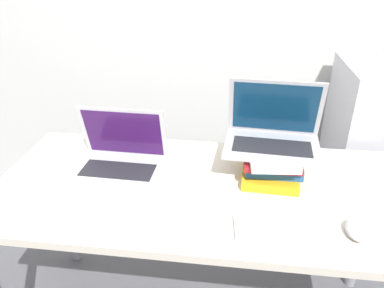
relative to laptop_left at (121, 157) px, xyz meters
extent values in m
cube|color=beige|center=(0.36, -0.09, -0.07)|extent=(1.63, 0.75, 0.03)
cylinder|color=gray|center=(-0.40, 0.23, -0.45)|extent=(0.05, 0.05, 0.74)
cylinder|color=gray|center=(1.11, 0.23, -0.45)|extent=(0.05, 0.05, 0.74)
cube|color=silver|center=(0.00, -0.03, -0.04)|extent=(0.37, 0.26, 0.02)
cube|color=#232328|center=(0.00, -0.04, -0.03)|extent=(0.30, 0.14, 0.00)
cube|color=silver|center=(0.00, 0.06, 0.08)|extent=(0.36, 0.08, 0.24)
cube|color=#381451|center=(0.00, 0.06, 0.08)|extent=(0.33, 0.07, 0.21)
cube|color=gold|center=(0.61, 0.02, -0.03)|extent=(0.23, 0.28, 0.04)
cube|color=#235693|center=(0.62, 0.02, 0.00)|extent=(0.22, 0.20, 0.04)
cube|color=maroon|center=(0.61, 0.02, 0.03)|extent=(0.22, 0.24, 0.02)
cube|color=white|center=(0.61, 0.02, 0.05)|extent=(0.21, 0.29, 0.02)
cube|color=#B2B2B7|center=(0.61, 0.03, 0.07)|extent=(0.38, 0.27, 0.02)
cube|color=#232328|center=(0.61, 0.02, 0.08)|extent=(0.31, 0.15, 0.00)
cube|color=#B2B2B7|center=(0.61, 0.12, 0.20)|extent=(0.37, 0.09, 0.24)
cube|color=#0A2D4C|center=(0.61, 0.12, 0.20)|extent=(0.33, 0.08, 0.21)
cube|color=silver|center=(0.64, -0.31, -0.04)|extent=(0.33, 0.14, 0.01)
cube|color=silver|center=(0.64, -0.31, -0.04)|extent=(0.30, 0.12, 0.00)
ellipsoid|color=#B2B2B7|center=(0.86, -0.30, -0.04)|extent=(0.06, 0.11, 0.03)
cube|color=silver|center=(1.25, 0.61, -0.28)|extent=(0.51, 0.52, 1.08)
camera|label=1|loc=(0.46, -1.29, 0.76)|focal=35.00mm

